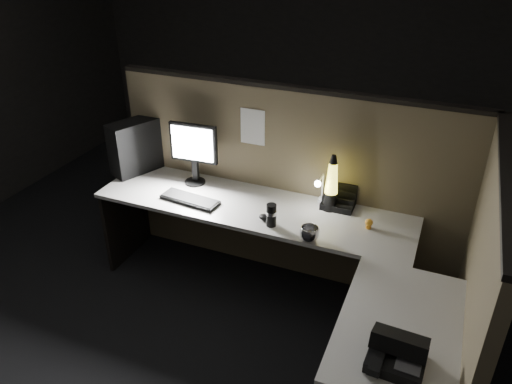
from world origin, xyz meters
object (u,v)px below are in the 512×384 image
at_px(monitor, 194,148).
at_px(lava_lamp, 331,187).
at_px(keyboard, 190,200).
at_px(desk_phone, 397,353).
at_px(pc_tower, 135,147).

bearing_deg(monitor, lava_lamp, -3.76).
xyz_separation_m(keyboard, lava_lamp, (0.96, 0.28, 0.16)).
bearing_deg(keyboard, monitor, 116.15).
relative_size(lava_lamp, desk_phone, 1.49).
bearing_deg(monitor, desk_phone, -39.55).
distance_m(keyboard, lava_lamp, 1.02).
height_order(pc_tower, lava_lamp, pc_tower).
bearing_deg(desk_phone, pc_tower, 154.33).
bearing_deg(monitor, pc_tower, 176.22).
bearing_deg(desk_phone, monitor, 147.38).
bearing_deg(lava_lamp, keyboard, -163.79).
relative_size(keyboard, desk_phone, 1.58).
height_order(keyboard, lava_lamp, lava_lamp).
xyz_separation_m(pc_tower, keyboard, (0.63, -0.27, -0.20)).
relative_size(pc_tower, lava_lamp, 1.01).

